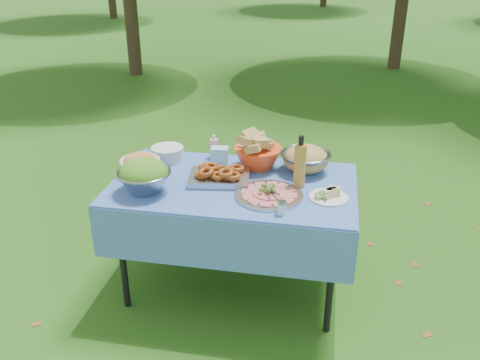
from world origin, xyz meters
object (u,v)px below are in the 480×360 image
object	(u,v)px
picnic_table	(234,237)
oil_bottle	(300,162)
charcuterie_platter	(269,189)
bread_bowl	(258,152)
pasta_bowl_steel	(306,158)
plate_stack	(167,153)
salad_bowl	(144,176)

from	to	relation	value
picnic_table	oil_bottle	xyz separation A→B (m)	(0.39, 0.03, 0.54)
picnic_table	oil_bottle	distance (m)	0.67
picnic_table	charcuterie_platter	size ratio (longest dim) A/B	3.72
bread_bowl	charcuterie_platter	distance (m)	0.42
pasta_bowl_steel	oil_bottle	world-z (taller)	oil_bottle
charcuterie_platter	plate_stack	bearing A→B (deg)	150.61
oil_bottle	salad_bowl	bearing A→B (deg)	-165.04
picnic_table	salad_bowl	distance (m)	0.71
picnic_table	plate_stack	bearing A→B (deg)	150.86
salad_bowl	plate_stack	world-z (taller)	salad_bowl
picnic_table	salad_bowl	world-z (taller)	salad_bowl
salad_bowl	bread_bowl	xyz separation A→B (m)	(0.59, 0.47, 0.00)
salad_bowl	oil_bottle	distance (m)	0.91
charcuterie_platter	oil_bottle	xyz separation A→B (m)	(0.16, 0.16, 0.11)
picnic_table	salad_bowl	size ratio (longest dim) A/B	4.74
picnic_table	plate_stack	world-z (taller)	plate_stack
salad_bowl	plate_stack	size ratio (longest dim) A/B	1.44
plate_stack	bread_bowl	distance (m)	0.61
plate_stack	salad_bowl	bearing A→B (deg)	-87.66
salad_bowl	oil_bottle	xyz separation A→B (m)	(0.87, 0.23, 0.06)
bread_bowl	picnic_table	bearing A→B (deg)	-112.21
salad_bowl	plate_stack	bearing A→B (deg)	92.34
bread_bowl	pasta_bowl_steel	world-z (taller)	bread_bowl
pasta_bowl_steel	charcuterie_platter	world-z (taller)	pasta_bowl_steel
bread_bowl	charcuterie_platter	xyz separation A→B (m)	(0.13, -0.40, -0.06)
bread_bowl	pasta_bowl_steel	size ratio (longest dim) A/B	0.99
bread_bowl	oil_bottle	size ratio (longest dim) A/B	0.97
salad_bowl	picnic_table	bearing A→B (deg)	23.16
pasta_bowl_steel	oil_bottle	distance (m)	0.25
bread_bowl	pasta_bowl_steel	bearing A→B (deg)	-0.29
pasta_bowl_steel	picnic_table	bearing A→B (deg)	-147.51
pasta_bowl_steel	oil_bottle	xyz separation A→B (m)	(-0.02, -0.24, 0.08)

